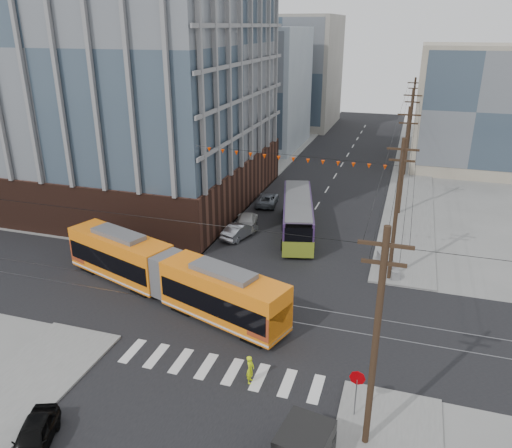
% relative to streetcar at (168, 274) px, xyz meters
% --- Properties ---
extents(ground, '(160.00, 160.00, 0.00)m').
position_rel_streetcar_xyz_m(ground, '(6.37, -3.43, -1.85)').
color(ground, slate).
extents(office_building, '(30.00, 25.00, 28.60)m').
position_rel_streetcar_xyz_m(office_building, '(-15.63, 19.57, 12.45)').
color(office_building, '#381E16').
rests_on(office_building, ground).
extents(bg_bldg_nw_near, '(18.00, 16.00, 18.00)m').
position_rel_streetcar_xyz_m(bg_bldg_nw_near, '(-10.63, 48.57, 7.15)').
color(bg_bldg_nw_near, '#8C99A5').
rests_on(bg_bldg_nw_near, ground).
extents(bg_bldg_ne_near, '(14.00, 14.00, 16.00)m').
position_rel_streetcar_xyz_m(bg_bldg_ne_near, '(22.37, 44.57, 6.15)').
color(bg_bldg_ne_near, gray).
rests_on(bg_bldg_ne_near, ground).
extents(bg_bldg_nw_far, '(16.00, 18.00, 20.00)m').
position_rel_streetcar_xyz_m(bg_bldg_nw_far, '(-7.63, 68.57, 8.15)').
color(bg_bldg_nw_far, gray).
rests_on(bg_bldg_nw_far, ground).
extents(bg_bldg_ne_far, '(16.00, 16.00, 14.00)m').
position_rel_streetcar_xyz_m(bg_bldg_ne_far, '(24.37, 64.57, 5.15)').
color(bg_bldg_ne_far, '#8C99A5').
rests_on(bg_bldg_ne_far, ground).
extents(utility_pole_near, '(0.30, 0.30, 11.00)m').
position_rel_streetcar_xyz_m(utility_pole_near, '(14.87, -9.43, 3.65)').
color(utility_pole_near, black).
rests_on(utility_pole_near, ground).
extents(utility_pole_far, '(0.30, 0.30, 11.00)m').
position_rel_streetcar_xyz_m(utility_pole_far, '(14.87, 52.57, 3.65)').
color(utility_pole_far, black).
rests_on(utility_pole_far, ground).
extents(streetcar, '(19.09, 8.78, 3.71)m').
position_rel_streetcar_xyz_m(streetcar, '(0.00, 0.00, 0.00)').
color(streetcar, orange).
rests_on(streetcar, ground).
extents(city_bus, '(5.49, 12.51, 3.47)m').
position_rel_streetcar_xyz_m(city_bus, '(5.99, 14.52, -0.12)').
color(city_bus, '#392150').
rests_on(city_bus, ground).
extents(black_sedan, '(2.85, 4.18, 1.32)m').
position_rel_streetcar_xyz_m(black_sedan, '(0.35, -14.32, -1.19)').
color(black_sedan, black).
rests_on(black_sedan, ground).
extents(parked_car_silver, '(2.55, 4.44, 1.38)m').
position_rel_streetcar_xyz_m(parked_car_silver, '(1.21, 11.82, -1.16)').
color(parked_car_silver, '#9A9EA8').
rests_on(parked_car_silver, ground).
extents(parked_car_white, '(2.99, 5.04, 1.37)m').
position_rel_streetcar_xyz_m(parked_car_white, '(1.01, 14.49, -1.17)').
color(parked_car_white, beige).
rests_on(parked_car_white, ground).
extents(parked_car_grey, '(2.66, 4.78, 1.26)m').
position_rel_streetcar_xyz_m(parked_car_grey, '(1.08, 21.26, -1.22)').
color(parked_car_grey, slate).
rests_on(parked_car_grey, ground).
extents(pedestrian, '(0.42, 0.62, 1.67)m').
position_rel_streetcar_xyz_m(pedestrian, '(8.40, -6.94, -1.02)').
color(pedestrian, '#D2EE11').
rests_on(pedestrian, ground).
extents(stop_sign, '(0.82, 0.82, 2.59)m').
position_rel_streetcar_xyz_m(stop_sign, '(14.16, -7.87, -0.56)').
color(stop_sign, '#9A0005').
rests_on(stop_sign, ground).
extents(jersey_barrier, '(2.35, 4.16, 0.82)m').
position_rel_streetcar_xyz_m(jersey_barrier, '(14.67, 9.17, -1.44)').
color(jersey_barrier, slate).
rests_on(jersey_barrier, ground).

